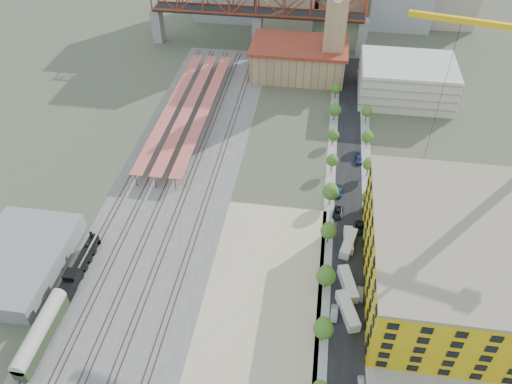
# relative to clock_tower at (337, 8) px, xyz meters

# --- Properties ---
(ground) EXTENTS (400.00, 400.00, 0.00)m
(ground) POSITION_rel_clock_tower_xyz_m (-8.00, -79.99, -28.70)
(ground) COLOR #474C38
(ground) RESTS_ON ground
(ballast_strip) EXTENTS (36.00, 165.00, 0.06)m
(ballast_strip) POSITION_rel_clock_tower_xyz_m (-44.00, -62.49, -28.67)
(ballast_strip) COLOR #605E59
(ballast_strip) RESTS_ON ground
(dirt_lot) EXTENTS (28.00, 67.00, 0.06)m
(dirt_lot) POSITION_rel_clock_tower_xyz_m (-12.00, -111.49, -28.67)
(dirt_lot) COLOR tan
(dirt_lot) RESTS_ON ground
(street_asphalt) EXTENTS (12.00, 170.00, 0.06)m
(street_asphalt) POSITION_rel_clock_tower_xyz_m (8.00, -64.99, -28.67)
(street_asphalt) COLOR black
(street_asphalt) RESTS_ON ground
(sidewalk_west) EXTENTS (3.00, 170.00, 0.04)m
(sidewalk_west) POSITION_rel_clock_tower_xyz_m (2.50, -64.99, -28.68)
(sidewalk_west) COLOR gray
(sidewalk_west) RESTS_ON ground
(sidewalk_east) EXTENTS (3.00, 170.00, 0.04)m
(sidewalk_east) POSITION_rel_clock_tower_xyz_m (13.50, -64.99, -28.68)
(sidewalk_east) COLOR gray
(sidewalk_east) RESTS_ON ground
(construction_pad) EXTENTS (50.00, 90.00, 0.06)m
(construction_pad) POSITION_rel_clock_tower_xyz_m (37.00, -99.99, -28.67)
(construction_pad) COLOR gray
(construction_pad) RESTS_ON ground
(rail_tracks) EXTENTS (26.56, 160.00, 0.18)m
(rail_tracks) POSITION_rel_clock_tower_xyz_m (-45.80, -62.49, -28.55)
(rail_tracks) COLOR #382B23
(rail_tracks) RESTS_ON ground
(platform_canopies) EXTENTS (16.00, 80.00, 4.12)m
(platform_canopies) POSITION_rel_clock_tower_xyz_m (-49.00, -34.99, -24.70)
(platform_canopies) COLOR #C7564C
(platform_canopies) RESTS_ON ground
(station_hall) EXTENTS (38.00, 24.00, 13.10)m
(station_hall) POSITION_rel_clock_tower_xyz_m (-13.00, 2.01, -22.03)
(station_hall) COLOR tan
(station_hall) RESTS_ON ground
(clock_tower) EXTENTS (12.00, 12.00, 52.00)m
(clock_tower) POSITION_rel_clock_tower_xyz_m (0.00, 0.00, 0.00)
(clock_tower) COLOR tan
(clock_tower) RESTS_ON ground
(parking_garage) EXTENTS (34.00, 26.00, 14.00)m
(parking_garage) POSITION_rel_clock_tower_xyz_m (28.00, -9.99, -21.70)
(parking_garage) COLOR silver
(parking_garage) RESTS_ON ground
(truss_bridge) EXTENTS (94.00, 9.60, 25.60)m
(truss_bridge) POSITION_rel_clock_tower_xyz_m (-33.00, 25.01, -9.83)
(truss_bridge) COLOR gray
(truss_bridge) RESTS_ON ground
(construction_building) EXTENTS (44.60, 50.60, 18.80)m
(construction_building) POSITION_rel_clock_tower_xyz_m (34.00, -99.99, -19.29)
(construction_building) COLOR yellow
(construction_building) RESTS_ON ground
(warehouse) EXTENTS (22.00, 32.00, 5.00)m
(warehouse) POSITION_rel_clock_tower_xyz_m (-74.00, -109.99, -26.20)
(warehouse) COLOR gray
(warehouse) RESTS_ON ground
(street_trees) EXTENTS (15.40, 124.40, 8.00)m
(street_trees) POSITION_rel_clock_tower_xyz_m (8.00, -74.99, -28.70)
(street_trees) COLOR #2B5C1B
(street_trees) RESTS_ON ground
(distant_hills) EXTENTS (647.00, 264.00, 227.00)m
(distant_hills) POSITION_rel_clock_tower_xyz_m (37.28, 180.01, -108.23)
(distant_hills) COLOR #4C6B59
(distant_hills) RESTS_ON ground
(locomotive) EXTENTS (3.09, 23.82, 5.95)m
(locomotive) POSITION_rel_clock_tower_xyz_m (-58.00, -109.78, -26.48)
(locomotive) COLOR black
(locomotive) RESTS_ON ground
(coach) EXTENTS (3.42, 19.85, 6.23)m
(coach) POSITION_rel_clock_tower_xyz_m (-58.00, -129.19, -25.38)
(coach) COLOR #29381E
(coach) RESTS_ON ground
(site_trailer_a) EXTENTS (5.90, 10.52, 2.79)m
(site_trailer_a) POSITION_rel_clock_tower_xyz_m (8.00, -112.27, -27.30)
(site_trailer_a) COLOR silver
(site_trailer_a) RESTS_ON ground
(site_trailer_b) EXTENTS (5.26, 10.39, 2.75)m
(site_trailer_b) POSITION_rel_clock_tower_xyz_m (8.00, -104.44, -27.32)
(site_trailer_b) COLOR silver
(site_trailer_b) RESTS_ON ground
(site_trailer_c) EXTENTS (4.74, 10.02, 2.65)m
(site_trailer_c) POSITION_rel_clock_tower_xyz_m (8.00, -90.88, -27.37)
(site_trailer_c) COLOR silver
(site_trailer_c) RESTS_ON ground
(site_trailer_d) EXTENTS (2.52, 8.68, 2.36)m
(site_trailer_d) POSITION_rel_clock_tower_xyz_m (8.00, -89.58, -27.52)
(site_trailer_d) COLOR silver
(site_trailer_d) RESTS_ON ground
(car_1) EXTENTS (1.86, 4.76, 1.55)m
(car_1) POSITION_rel_clock_tower_xyz_m (5.00, -112.96, -27.92)
(car_1) COLOR #9A9A9F
(car_1) RESTS_ON ground
(car_2) EXTENTS (3.26, 5.63, 1.48)m
(car_2) POSITION_rel_clock_tower_xyz_m (5.00, -78.87, -27.96)
(car_2) COLOR black
(car_2) RESTS_ON ground
(car_3) EXTENTS (2.68, 5.40, 1.51)m
(car_3) POSITION_rel_clock_tower_xyz_m (5.00, -69.82, -27.94)
(car_3) COLOR navy
(car_3) RESTS_ON ground
(car_5) EXTENTS (1.87, 4.53, 1.46)m
(car_5) POSITION_rel_clock_tower_xyz_m (11.00, -106.53, -27.97)
(car_5) COLOR gray
(car_5) RESTS_ON ground
(car_6) EXTENTS (2.60, 5.24, 1.43)m
(car_6) POSITION_rel_clock_tower_xyz_m (11.00, -83.94, -27.98)
(car_6) COLOR black
(car_6) RESTS_ON ground
(car_7) EXTENTS (2.29, 5.28, 1.51)m
(car_7) POSITION_rel_clock_tower_xyz_m (11.00, -52.99, -27.94)
(car_7) COLOR navy
(car_7) RESTS_ON ground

